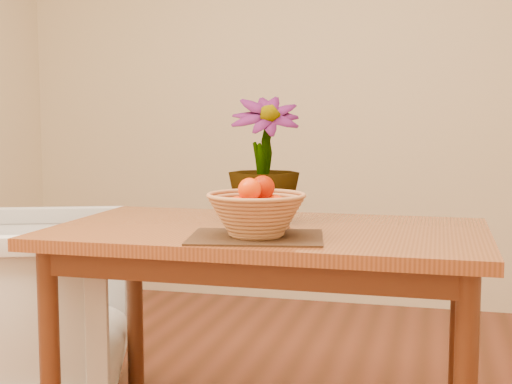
% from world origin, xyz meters
% --- Properties ---
extents(wall_back, '(4.00, 0.02, 2.70)m').
position_xyz_m(wall_back, '(0.00, 2.25, 1.35)').
color(wall_back, beige).
rests_on(wall_back, floor).
extents(table, '(1.40, 0.80, 0.75)m').
position_xyz_m(table, '(0.00, 0.30, 0.66)').
color(table, brown).
rests_on(table, floor).
extents(placemat, '(0.44, 0.36, 0.01)m').
position_xyz_m(placemat, '(0.01, 0.09, 0.75)').
color(placemat, '#3E2716').
rests_on(placemat, table).
extents(wicker_basket, '(0.30, 0.30, 0.12)m').
position_xyz_m(wicker_basket, '(0.01, 0.09, 0.82)').
color(wicker_basket, '#B2764A').
rests_on(wicker_basket, placemat).
extents(orange_pile, '(0.16, 0.16, 0.13)m').
position_xyz_m(orange_pile, '(0.02, 0.10, 0.86)').
color(orange_pile, '#F83604').
rests_on(orange_pile, wicker_basket).
extents(potted_plant, '(0.30, 0.30, 0.43)m').
position_xyz_m(potted_plant, '(-0.04, 0.40, 0.97)').
color(potted_plant, '#154916').
rests_on(potted_plant, table).
extents(armchair, '(0.98, 1.01, 0.83)m').
position_xyz_m(armchair, '(-1.02, 0.41, 0.41)').
color(armchair, '#84695B').
rests_on(armchair, floor).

